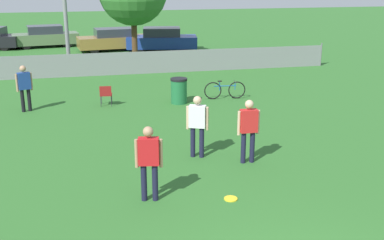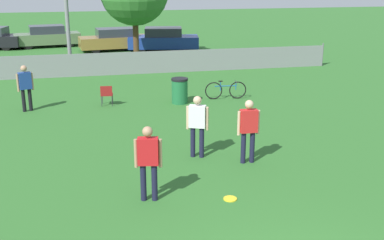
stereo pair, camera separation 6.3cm
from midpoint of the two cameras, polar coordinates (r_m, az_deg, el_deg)
name	(u,v)px [view 2 (the right image)]	position (r m, az deg, el deg)	size (l,w,h in m)	color
fence_backline	(147,62)	(23.94, -5.25, 6.80)	(18.87, 0.07, 1.21)	gray
player_defender_red	(148,158)	(10.33, -5.03, -4.50)	(0.59, 0.30, 1.69)	#191933
player_thrower_red	(248,127)	(12.44, 6.85, -0.78)	(0.60, 0.23, 1.69)	#191933
player_receiver_white	(197,122)	(12.74, 0.78, -0.23)	(0.56, 0.38, 1.69)	#191933
spectator_in_blue	(25,85)	(18.10, -19.05, 3.96)	(0.55, 0.35, 1.67)	black
frisbee_disc	(230,199)	(10.75, 4.71, -9.28)	(0.30, 0.30, 0.03)	yellow
folding_chair_sideline	(107,94)	(18.23, -9.98, 3.09)	(0.48, 0.48, 0.78)	#333338
bicycle_sideline	(226,90)	(19.01, 4.12, 3.56)	(1.64, 0.44, 0.74)	black
trash_bin	(180,91)	(18.31, -1.37, 3.50)	(0.64, 0.64, 0.97)	#1E6638
parked_car_olive	(47,36)	(34.16, -16.74, 9.47)	(4.46, 2.31, 1.42)	black
parked_car_tan	(116,40)	(31.61, -8.94, 9.40)	(4.76, 2.23, 1.41)	black
parked_car_blue	(163,39)	(31.21, -3.35, 9.50)	(4.67, 2.56, 1.46)	black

